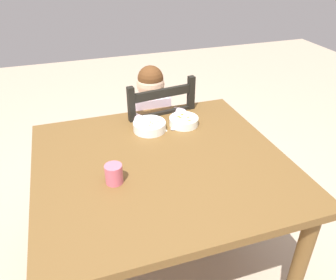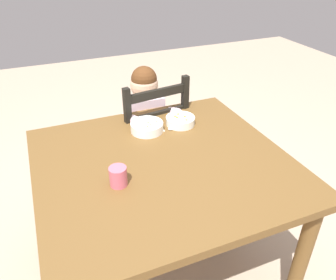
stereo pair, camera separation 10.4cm
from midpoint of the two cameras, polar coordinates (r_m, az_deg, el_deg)
The scene contains 9 objects.
ground_plane at distance 2.08m, azimuth -2.20°, elevation -20.37°, with size 8.00×8.00×0.00m, color tan.
dining_table at distance 1.63m, azimuth -2.65°, elevation -6.39°, with size 1.17×1.09×0.73m.
dining_chair at distance 2.23m, azimuth -4.71°, elevation -0.41°, with size 0.47×0.47×0.94m.
child_figure at distance 2.13m, azimuth -5.01°, elevation 3.68°, with size 0.32×0.31×0.98m.
bowl_of_peas at distance 1.81m, azimuth -5.26°, elevation 2.25°, with size 0.18×0.18×0.05m.
bowl_of_carrots at distance 1.87m, azimuth 0.53°, elevation 3.33°, with size 0.16×0.16×0.05m.
spoon at distance 1.84m, azimuth -0.60°, elevation 2.19°, with size 0.13×0.07×0.01m.
drinking_cup at distance 1.43m, azimuth -10.58°, elevation -6.16°, with size 0.08×0.08×0.09m, color #D05F74.
paper_napkin at distance 1.84m, azimuth -4.86°, elevation 2.01°, with size 0.14×0.13×0.00m, color white.
Camera 2 is at (-0.47, -1.20, 1.63)m, focal length 35.72 mm.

